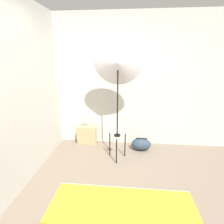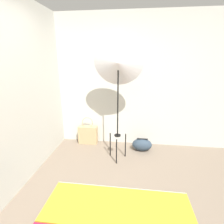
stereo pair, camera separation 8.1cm
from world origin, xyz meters
name	(u,v)px [view 2 (the right image)]	position (x,y,z in m)	size (l,w,h in m)	color
wall_back	(129,83)	(0.00, 2.06, 1.30)	(8.00, 0.05, 2.60)	beige
wall_side_left	(30,91)	(-1.47, 1.00, 1.30)	(0.05, 8.00, 2.60)	beige
photo_umbrella	(118,62)	(-0.17, 1.38, 1.71)	(0.83, 0.36, 2.15)	black
tote_bag	(88,135)	(-0.85, 1.91, 0.20)	(0.40, 0.14, 0.59)	tan
duffel_bag	(142,145)	(0.29, 1.74, 0.12)	(0.39, 0.24, 0.25)	#2D3D4C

